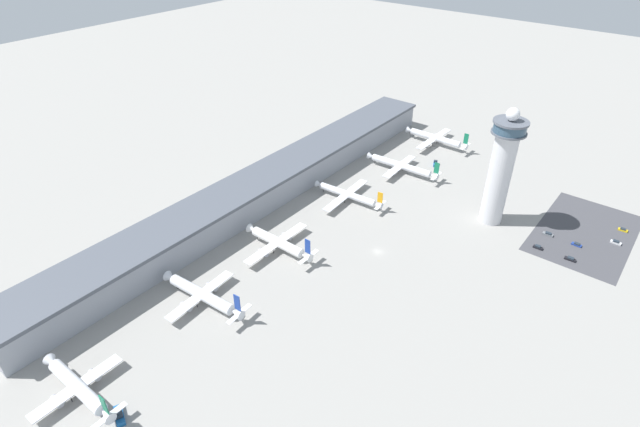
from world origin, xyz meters
The scene contains 18 objects.
ground_plane centered at (0.00, 0.00, 0.00)m, with size 1000.00×1000.00×0.00m, color gray.
terminal_building centered at (0.00, 70.00, 7.67)m, with size 268.04×25.00×15.15m.
control_tower centered at (55.34, -28.83, 28.73)m, with size 15.46×15.46×57.45m.
parking_lot_surface centered at (72.55, -68.48, 0.00)m, with size 64.00×40.00×0.01m, color #424247.
airplane_gate_alpha centered at (-122.25, 33.58, 4.05)m, with size 30.35×36.41×13.05m.
airplane_gate_bravo centered at (-69.82, 35.86, 4.08)m, with size 32.99×40.44×13.38m.
airplane_gate_charlie centered at (-26.54, 35.68, 4.14)m, with size 37.36×36.56×13.34m.
airplane_gate_delta centered at (26.88, 36.10, 3.65)m, with size 37.23×39.98×11.17m.
airplane_gate_echo centered at (70.79, 30.26, 4.08)m, with size 31.62×44.53×12.41m.
airplane_gate_foxtrot centered at (115.61, 32.10, 4.57)m, with size 37.78×41.85×13.12m.
service_truck_catering centered at (91.00, 18.92, 0.96)m, with size 5.99×4.39×2.76m.
service_truck_fuel centered at (-119.16, 16.65, 1.06)m, with size 5.21×7.61×3.06m.
car_black_suv centered at (46.78, -54.98, 0.57)m, with size 1.82×4.21×1.47m.
car_yellow_taxi centered at (59.77, -68.03, 0.52)m, with size 1.85×4.40×1.36m.
car_green_van centered at (85.56, -81.92, 0.52)m, with size 1.87×4.18×1.36m.
car_grey_coupe centered at (72.55, -81.60, 0.58)m, with size 1.85×4.56×1.50m.
car_silver_sedan centered at (59.93, -55.29, 0.57)m, with size 1.88×4.74×1.48m.
car_blue_compact centered at (46.91, -68.81, 0.57)m, with size 1.89×4.70×1.48m.
Camera 1 is at (-154.46, -89.23, 135.58)m, focal length 28.00 mm.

